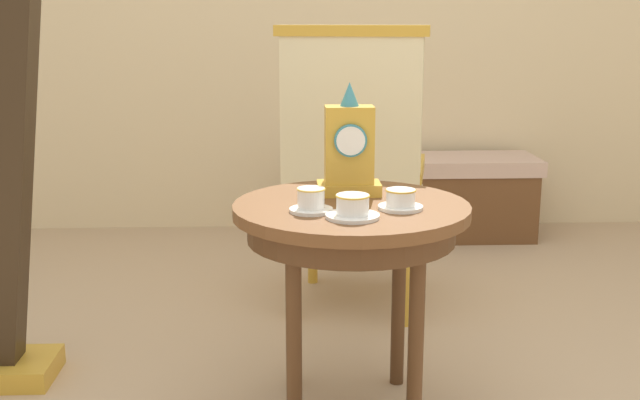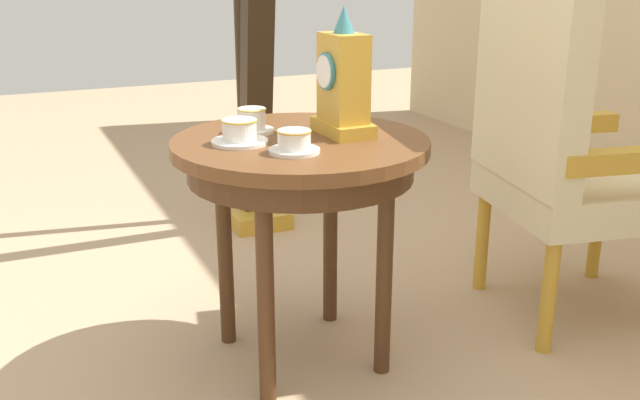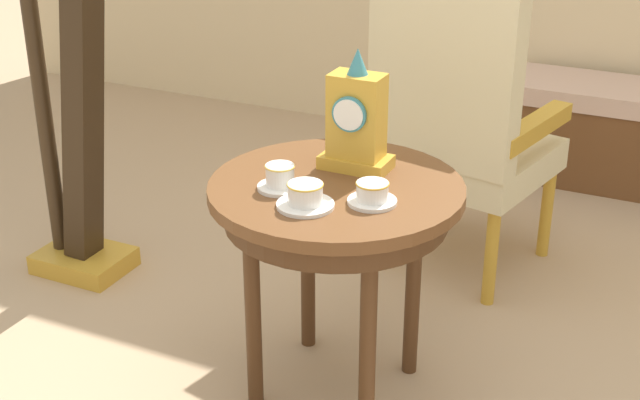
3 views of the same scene
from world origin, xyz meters
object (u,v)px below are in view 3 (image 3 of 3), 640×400
Objects in this scene: mantel_clock at (356,122)px; harp at (70,74)px; teacup_left at (280,178)px; teacup_center at (372,194)px; armchair at (458,116)px; teacup_right at (305,196)px; side_table at (336,211)px.

harp is at bearing 173.16° from mantel_clock.
mantel_clock is (0.12, 0.21, 0.10)m from teacup_left.
teacup_left is 0.25m from teacup_center.
teacup_center is 0.89m from armchair.
teacup_left reaches higher than teacup_right.
armchair is at bearing 25.74° from harp.
armchair is at bearing 93.37° from teacup_center.
teacup_center is 0.37× the size of mantel_clock.
side_table is at bearing 37.95° from teacup_left.
side_table is at bearing -91.20° from mantel_clock.
teacup_left is 0.11× the size of armchair.
mantel_clock is (0.00, 0.12, 0.21)m from side_table.
harp is (-1.21, 0.32, 0.07)m from teacup_center.
mantel_clock reaches higher than teacup_left.
teacup_left is 0.96× the size of teacup_center.
mantel_clock is at bearing 60.54° from teacup_left.
harp is (-1.08, 0.25, 0.17)m from side_table.
teacup_center is at bearing -14.92° from harp.
armchair is 1.30m from harp.
teacup_left is 0.13m from teacup_right.
teacup_center is 1.26m from harp.
mantel_clock is (0.01, 0.28, 0.11)m from teacup_right.
teacup_left is 0.93m from armchair.
harp is (-1.08, 0.13, -0.04)m from mantel_clock.
mantel_clock is 1.09m from harp.
teacup_center is at bearing -86.63° from armchair.
teacup_left is at bearing -142.05° from side_table.
side_table is 1.12m from harp.
mantel_clock is 0.18× the size of harp.
harp reaches higher than armchair.
armchair is 0.63× the size of harp.
armchair reaches higher than side_table.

